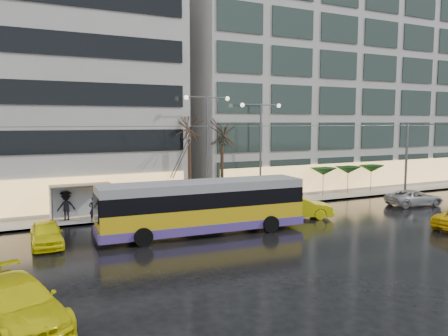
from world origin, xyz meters
TOP-DOWN VIEW (x-y plane):
  - ground at (0.00, 0.00)m, footprint 140.00×140.00m
  - sidewalk at (2.00, 14.00)m, footprint 80.00×10.00m
  - kerb at (2.00, 9.05)m, footprint 80.00×0.10m
  - building_right at (19.00, 19.00)m, footprint 32.00×14.00m
  - trolleybus at (-1.57, 3.44)m, footprint 13.27×5.45m
  - catenary at (1.00, 7.94)m, footprint 42.24×5.12m
  - bus_shelter at (-8.38, 10.69)m, footprint 4.20×1.60m
  - street_lamp_near at (2.00, 10.80)m, footprint 3.96×0.36m
  - street_lamp_far at (7.00, 10.80)m, footprint 3.96×0.36m
  - tree_a at (0.50, 11.00)m, footprint 3.20×3.20m
  - tree_b at (3.50, 11.20)m, footprint 3.20×3.20m
  - parasol_a at (14.00, 11.00)m, footprint 2.50×2.50m
  - parasol_b at (17.00, 11.00)m, footprint 2.50×2.50m
  - parasol_c at (20.00, 11.00)m, footprint 2.50×2.50m
  - taxi_a at (-10.72, 4.82)m, footprint 1.76×4.25m
  - taxi_b at (6.58, 4.59)m, footprint 5.30×3.48m
  - taxi_d at (-12.35, -5.38)m, footprint 3.85×6.00m
  - sedan_silver at (18.33, 4.25)m, footprint 5.14×3.02m
  - pedestrian_a at (-7.35, 9.40)m, footprint 1.05×1.06m
  - pedestrian_b at (-5.97, 9.59)m, footprint 0.79×0.64m
  - pedestrian_c at (-9.01, 10.74)m, footprint 1.31×0.89m

SIDE VIEW (x-z plane):
  - ground at x=0.00m, z-range 0.00..0.00m
  - sidewalk at x=2.00m, z-range 0.00..0.15m
  - kerb at x=2.00m, z-range 0.00..0.15m
  - sedan_silver at x=18.33m, z-range 0.00..1.34m
  - taxi_a at x=-10.72m, z-range 0.00..1.44m
  - taxi_d at x=-12.35m, z-range 0.00..1.62m
  - taxi_b at x=6.58m, z-range 0.00..1.65m
  - pedestrian_b at x=-5.97m, z-range 0.15..1.70m
  - pedestrian_c at x=-9.01m, z-range 0.23..2.34m
  - pedestrian_a at x=-7.35m, z-range 0.49..2.68m
  - trolleybus at x=-1.57m, z-range -1.40..4.69m
  - bus_shelter at x=-8.38m, z-range 0.71..3.22m
  - parasol_a at x=14.00m, z-range 1.12..3.77m
  - parasol_b at x=17.00m, z-range 1.12..3.77m
  - parasol_c at x=20.00m, z-range 1.12..3.77m
  - catenary at x=1.00m, z-range 0.75..7.75m
  - street_lamp_far at x=7.00m, z-range 1.45..9.98m
  - street_lamp_near at x=2.00m, z-range 1.48..10.51m
  - tree_b at x=3.50m, z-range 2.55..10.25m
  - tree_a at x=0.50m, z-range 2.89..11.29m
  - building_right at x=19.00m, z-range 0.15..25.15m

